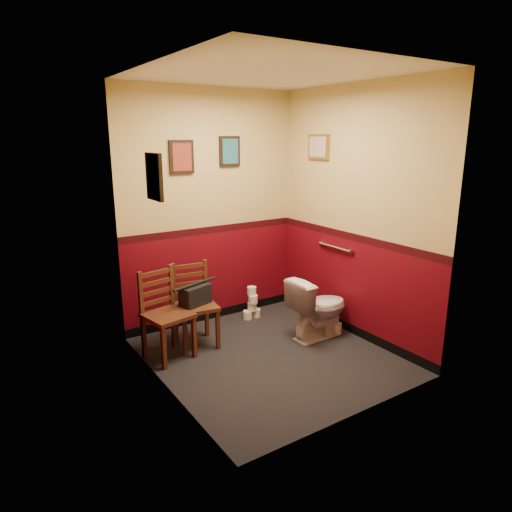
% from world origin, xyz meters
% --- Properties ---
extents(floor, '(2.20, 2.40, 0.00)m').
position_xyz_m(floor, '(0.00, 0.00, 0.00)').
color(floor, black).
rests_on(floor, ground).
extents(ceiling, '(2.20, 2.40, 0.00)m').
position_xyz_m(ceiling, '(0.00, 0.00, 2.70)').
color(ceiling, silver).
rests_on(ceiling, ground).
extents(wall_back, '(2.20, 0.00, 2.70)m').
position_xyz_m(wall_back, '(0.00, 1.20, 1.35)').
color(wall_back, '#540610').
rests_on(wall_back, ground).
extents(wall_front, '(2.20, 0.00, 2.70)m').
position_xyz_m(wall_front, '(0.00, -1.20, 1.35)').
color(wall_front, '#540610').
rests_on(wall_front, ground).
extents(wall_left, '(0.00, 2.40, 2.70)m').
position_xyz_m(wall_left, '(-1.10, 0.00, 1.35)').
color(wall_left, '#540610').
rests_on(wall_left, ground).
extents(wall_right, '(0.00, 2.40, 2.70)m').
position_xyz_m(wall_right, '(1.10, 0.00, 1.35)').
color(wall_right, '#540610').
rests_on(wall_right, ground).
extents(grab_bar, '(0.05, 0.56, 0.06)m').
position_xyz_m(grab_bar, '(1.07, 0.25, 0.95)').
color(grab_bar, silver).
rests_on(grab_bar, wall_right).
extents(framed_print_back_a, '(0.28, 0.04, 0.36)m').
position_xyz_m(framed_print_back_a, '(-0.35, 1.18, 1.95)').
color(framed_print_back_a, black).
rests_on(framed_print_back_a, wall_back).
extents(framed_print_back_b, '(0.26, 0.04, 0.34)m').
position_xyz_m(framed_print_back_b, '(0.25, 1.18, 2.00)').
color(framed_print_back_b, black).
rests_on(framed_print_back_b, wall_back).
extents(framed_print_left, '(0.04, 0.30, 0.38)m').
position_xyz_m(framed_print_left, '(-1.08, 0.10, 1.85)').
color(framed_print_left, black).
rests_on(framed_print_left, wall_left).
extents(framed_print_right, '(0.04, 0.34, 0.28)m').
position_xyz_m(framed_print_right, '(1.08, 0.60, 2.05)').
color(framed_print_right, olive).
rests_on(framed_print_right, wall_right).
extents(toilet, '(0.70, 0.39, 0.68)m').
position_xyz_m(toilet, '(0.72, 0.09, 0.34)').
color(toilet, white).
rests_on(toilet, floor).
extents(toilet_brush, '(0.12, 0.12, 0.44)m').
position_xyz_m(toilet_brush, '(0.95, 0.04, 0.07)').
color(toilet_brush, silver).
rests_on(toilet_brush, floor).
extents(chair_left, '(0.49, 0.49, 0.90)m').
position_xyz_m(chair_left, '(-0.86, 0.59, 0.45)').
color(chair_left, '#512B18').
rests_on(chair_left, floor).
extents(chair_right, '(0.47, 0.47, 0.88)m').
position_xyz_m(chair_right, '(-0.49, 0.68, 0.44)').
color(chair_right, '#512B18').
rests_on(chair_right, floor).
extents(handbag, '(0.36, 0.26, 0.24)m').
position_xyz_m(handbag, '(-0.50, 0.64, 0.57)').
color(handbag, black).
rests_on(handbag, chair_right).
extents(tp_stack, '(0.23, 0.14, 0.40)m').
position_xyz_m(tp_stack, '(0.40, 0.95, 0.17)').
color(tp_stack, silver).
rests_on(tp_stack, floor).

